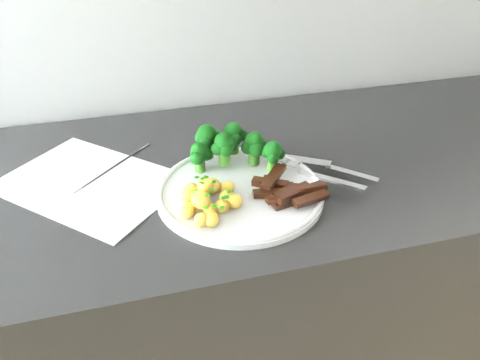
# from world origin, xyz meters

# --- Properties ---
(counter) EXTENTS (2.31, 0.58, 0.87)m
(counter) POSITION_xyz_m (0.02, 1.68, 0.43)
(counter) COLOR black
(counter) RESTS_ON ground
(recipe_paper) EXTENTS (0.37, 0.37, 0.00)m
(recipe_paper) POSITION_xyz_m (-0.15, 1.70, 0.87)
(recipe_paper) COLOR white
(recipe_paper) RESTS_ON counter
(plate) EXTENTS (0.29, 0.29, 0.02)m
(plate) POSITION_xyz_m (0.10, 1.60, 0.88)
(plate) COLOR white
(plate) RESTS_ON counter
(broccoli) EXTENTS (0.17, 0.11, 0.08)m
(broccoli) POSITION_xyz_m (0.11, 1.68, 0.92)
(broccoli) COLOR #2E5C17
(broccoli) RESTS_ON plate
(potatoes) EXTENTS (0.10, 0.12, 0.04)m
(potatoes) POSITION_xyz_m (0.03, 1.57, 0.89)
(potatoes) COLOR #E7C14E
(potatoes) RESTS_ON plate
(beef_strips) EXTENTS (0.12, 0.13, 0.03)m
(beef_strips) POSITION_xyz_m (0.17, 1.56, 0.89)
(beef_strips) COLOR black
(beef_strips) RESTS_ON plate
(fork) EXTENTS (0.13, 0.16, 0.02)m
(fork) POSITION_xyz_m (0.24, 1.60, 0.89)
(fork) COLOR silver
(fork) RESTS_ON plate
(knife) EXTENTS (0.17, 0.14, 0.02)m
(knife) POSITION_xyz_m (0.29, 1.62, 0.88)
(knife) COLOR silver
(knife) RESTS_ON plate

